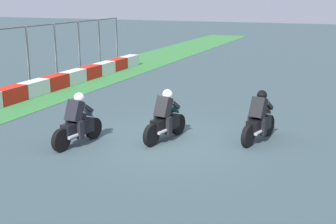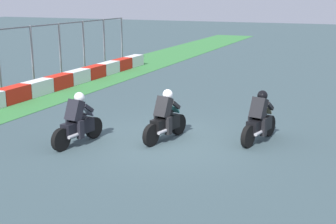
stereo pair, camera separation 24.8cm
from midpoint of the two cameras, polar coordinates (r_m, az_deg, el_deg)
ground_plane at (r=13.73m, az=-0.55°, el=-3.60°), size 120.00×120.00×0.00m
rider_lane_a at (r=13.82m, az=10.58°, el=-1.03°), size 2.02×0.64×1.51m
rider_lane_b at (r=13.67m, az=-0.87°, el=-0.95°), size 2.03×0.63×1.51m
rider_lane_c at (r=13.52m, az=-11.54°, el=-1.42°), size 2.04×0.59×1.51m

